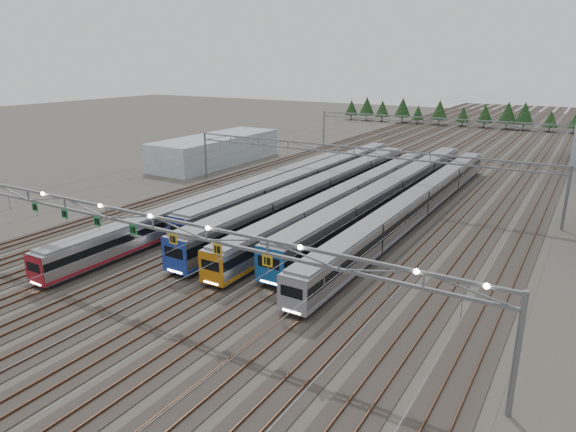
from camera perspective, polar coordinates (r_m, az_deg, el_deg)
The scene contains 13 objects.
ground at distance 45.93m, azimuth -14.11°, elevation -9.38°, with size 400.00×400.00×0.00m, color #47423A.
track_bed at distance 133.18m, azimuth 17.91°, elevation 8.19°, with size 54.00×260.00×5.42m.
train_a at distance 71.03m, azimuth -5.68°, elevation 2.15°, with size 2.54×60.92×3.31m.
train_b at distance 78.74m, azimuth 2.36°, elevation 3.94°, with size 3.04×58.20×3.96m.
train_c at distance 72.48m, azimuth 3.62°, elevation 2.79°, with size 3.08×59.31×4.02m.
train_d at distance 70.38m, azimuth 6.75°, elevation 2.09°, with size 2.75×59.03×3.58m.
train_e at distance 72.43m, azimuth 11.36°, elevation 2.50°, with size 3.11×62.00×4.06m.
train_f at distance 69.20m, azimuth 14.24°, elevation 1.43°, with size 2.76×65.01×3.60m.
gantry_near at distance 43.27m, azimuth -14.93°, elevation -0.97°, with size 56.36×0.61×8.08m.
gantry_mid at distance 75.95m, azimuth 7.30°, elevation 6.53°, with size 56.36×0.36×8.00m.
gantry_far at distance 118.12m, azimuth 16.37°, elevation 9.70°, with size 56.36×0.36×8.00m.
west_shed at distance 104.61m, azimuth -7.98°, elevation 7.31°, with size 10.00×30.00×5.40m, color #94A5B0.
treeline at distance 168.88m, azimuth 21.84°, elevation 10.45°, with size 100.10×5.60×7.02m.
Camera 1 is at (30.02, -28.42, 20.01)m, focal length 32.00 mm.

